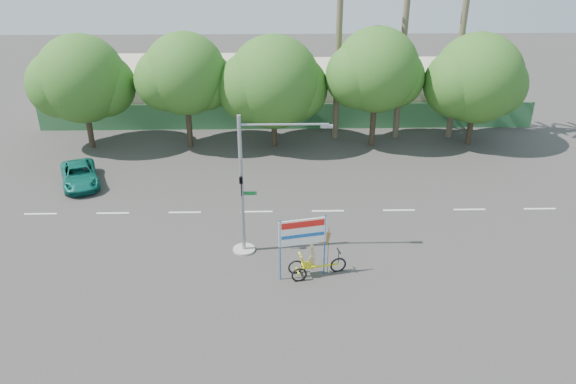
{
  "coord_description": "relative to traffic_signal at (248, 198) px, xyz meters",
  "views": [
    {
      "loc": [
        -0.83,
        -19.63,
        14.92
      ],
      "look_at": [
        -0.34,
        3.39,
        3.5
      ],
      "focal_mm": 35.0,
      "sensor_mm": 36.0,
      "label": 1
    }
  ],
  "objects": [
    {
      "name": "tree_right",
      "position": [
        8.15,
        14.02,
        2.32
      ],
      "size": [
        6.9,
        5.8,
        8.36
      ],
      "color": "#473828",
      "rests_on": "ground"
    },
    {
      "name": "palm_mid",
      "position": [
        14.2,
        15.52,
        6.48
      ],
      "size": [
        3.73,
        3.79,
        15.45
      ],
      "color": "#70604C",
      "rests_on": "ground"
    },
    {
      "name": "tree_center",
      "position": [
        1.14,
        14.02,
        1.55
      ],
      "size": [
        7.62,
        6.4,
        7.85
      ],
      "color": "#473828",
      "rests_on": "ground"
    },
    {
      "name": "traffic_signal",
      "position": [
        0.0,
        0.0,
        0.0
      ],
      "size": [
        4.72,
        1.1,
        7.0
      ],
      "color": "gray",
      "rests_on": "ground"
    },
    {
      "name": "building_right",
      "position": [
        10.2,
        22.02,
        -1.12
      ],
      "size": [
        14.0,
        8.0,
        3.6
      ],
      "primitive_type": "cube",
      "color": "beige",
      "rests_on": "ground"
    },
    {
      "name": "pickup_truck",
      "position": [
        -10.73,
        7.84,
        -2.31
      ],
      "size": [
        3.51,
        4.85,
        1.23
      ],
      "primitive_type": "imported",
      "rotation": [
        0.0,
        0.0,
        0.38
      ],
      "color": "#0E6255",
      "rests_on": "ground"
    },
    {
      "name": "palm_short",
      "position": [
        5.7,
        15.52,
        5.94
      ],
      "size": [
        3.73,
        3.79,
        14.45
      ],
      "color": "#70604C",
      "rests_on": "ground"
    },
    {
      "name": "tree_left",
      "position": [
        -4.85,
        14.02,
        2.14
      ],
      "size": [
        6.66,
        5.6,
        8.07
      ],
      "color": "#473828",
      "rests_on": "ground"
    },
    {
      "name": "tree_far_left",
      "position": [
        -11.85,
        14.02,
        1.84
      ],
      "size": [
        7.14,
        6.0,
        7.96
      ],
      "color": "#473828",
      "rests_on": "ground"
    },
    {
      "name": "trike_billboard",
      "position": [
        2.77,
        -2.2,
        -1.65
      ],
      "size": [
        3.14,
        1.1,
        3.14
      ],
      "rotation": [
        0.0,
        0.0,
        0.21
      ],
      "color": "black",
      "rests_on": "ground"
    },
    {
      "name": "tree_far_right",
      "position": [
        15.15,
        14.02,
        1.73
      ],
      "size": [
        7.38,
        6.2,
        7.94
      ],
      "color": "#473828",
      "rests_on": "ground"
    },
    {
      "name": "building_left",
      "position": [
        -7.8,
        22.02,
        -0.92
      ],
      "size": [
        12.0,
        8.0,
        4.0
      ],
      "primitive_type": "cube",
      "color": "beige",
      "rests_on": "ground"
    },
    {
      "name": "ground",
      "position": [
        2.2,
        -3.98,
        -2.92
      ],
      "size": [
        120.0,
        120.0,
        0.0
      ],
      "primitive_type": "plane",
      "color": "#33302D",
      "rests_on": "ground"
    },
    {
      "name": "fence",
      "position": [
        2.2,
        17.52,
        -1.92
      ],
      "size": [
        38.0,
        0.08,
        2.0
      ],
      "primitive_type": "cube",
      "color": "#336B3D",
      "rests_on": "ground"
    }
  ]
}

